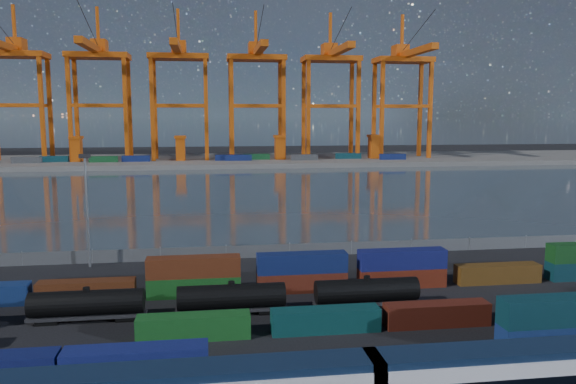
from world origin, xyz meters
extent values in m
plane|color=black|center=(0.00, 0.00, 0.00)|extent=(700.00, 700.00, 0.00)
plane|color=#313D47|center=(0.00, 105.00, 0.01)|extent=(700.00, 700.00, 0.00)
cube|color=#514F4C|center=(0.00, 210.00, 1.00)|extent=(700.00, 70.00, 2.00)
cone|color=#1E2630|center=(-200.00, 1600.00, 260.00)|extent=(1100.00, 1100.00, 520.00)
cone|color=#1E2630|center=(200.00, 1600.00, 230.00)|extent=(1040.00, 1040.00, 460.00)
cone|color=#1E2630|center=(600.00, 1600.00, 190.00)|extent=(960.00, 960.00, 380.00)
cone|color=#1E2630|center=(950.00, 1600.00, 150.00)|extent=(840.00, 840.00, 300.00)
cube|color=#0E1C33|center=(-14.35, -22.04, 5.45)|extent=(26.98, 2.91, 0.54)
cube|color=silver|center=(11.65, -22.04, 3.13)|extent=(26.98, 3.24, 4.10)
cube|color=#0E1C33|center=(11.65, -22.04, 5.45)|extent=(26.98, 2.91, 0.54)
cube|color=black|center=(11.65, -22.04, 3.56)|extent=(27.01, 3.33, 1.08)
cube|color=navy|center=(-18.80, -10.95, 1.31)|extent=(12.12, 2.47, 2.63)
cube|color=navy|center=(20.28, -10.95, 1.31)|extent=(12.12, 2.47, 2.63)
cube|color=#0B303B|center=(20.28, -10.95, 3.94)|extent=(12.12, 2.47, 2.63)
cube|color=#17571F|center=(-14.17, -3.22, 1.22)|extent=(11.22, 2.28, 2.43)
cube|color=#0B3B3C|center=(-0.79, -3.22, 1.22)|extent=(11.22, 2.28, 2.43)
cube|color=#501A10|center=(11.22, -3.22, 1.22)|extent=(11.22, 2.28, 2.43)
cube|color=#45484B|center=(24.59, -3.22, 1.22)|extent=(11.22, 2.28, 2.43)
cube|color=#512410|center=(-27.21, 10.30, 1.23)|extent=(11.38, 2.31, 2.47)
cube|color=#15501A|center=(-14.47, 10.30, 1.23)|extent=(11.38, 2.31, 2.47)
cube|color=#5A2612|center=(-14.47, 10.30, 3.70)|extent=(11.38, 2.31, 2.47)
cube|color=#591E11|center=(-1.00, 10.30, 1.23)|extent=(11.38, 2.31, 2.47)
cube|color=#101D53|center=(-1.00, 10.30, 3.70)|extent=(11.38, 2.31, 2.47)
cube|color=#5F1D0E|center=(12.10, 10.30, 1.23)|extent=(11.38, 2.31, 2.47)
cube|color=navy|center=(12.10, 10.30, 3.70)|extent=(11.38, 2.31, 2.47)
cube|color=#563611|center=(25.37, 10.30, 1.23)|extent=(11.38, 2.31, 2.47)
cylinder|color=black|center=(-25.65, 3.07, 2.11)|extent=(11.93, 2.66, 2.66)
cylinder|color=black|center=(-25.65, 3.07, 3.58)|extent=(0.73, 0.73, 0.46)
cube|color=black|center=(-25.65, 3.07, 0.64)|extent=(12.39, 1.84, 0.37)
cube|color=black|center=(-29.78, 3.07, 0.28)|extent=(2.29, 1.65, 0.55)
cube|color=black|center=(-21.52, 3.07, 0.28)|extent=(2.29, 1.65, 0.55)
cylinder|color=black|center=(-10.15, 3.07, 2.11)|extent=(11.93, 2.66, 2.66)
cylinder|color=black|center=(-10.15, 3.07, 3.58)|extent=(0.73, 0.73, 0.46)
cube|color=black|center=(-10.15, 3.07, 0.64)|extent=(12.39, 1.84, 0.37)
cube|color=black|center=(-14.28, 3.07, 0.28)|extent=(2.29, 1.65, 0.55)
cube|color=black|center=(-6.02, 3.07, 0.28)|extent=(2.29, 1.65, 0.55)
cylinder|color=black|center=(5.35, 3.07, 2.11)|extent=(11.93, 2.66, 2.66)
cylinder|color=black|center=(5.35, 3.07, 3.58)|extent=(0.73, 0.73, 0.46)
cube|color=black|center=(5.35, 3.07, 0.64)|extent=(12.39, 1.84, 0.37)
cube|color=black|center=(1.22, 3.07, 0.28)|extent=(2.29, 1.65, 0.55)
cube|color=black|center=(9.48, 3.07, 0.28)|extent=(2.29, 1.65, 0.55)
cube|color=#595B5E|center=(0.00, 28.00, 1.00)|extent=(160.00, 0.06, 2.00)
cylinder|color=slate|center=(-40.00, 28.00, 1.10)|extent=(0.12, 0.12, 2.20)
cylinder|color=slate|center=(-30.00, 28.00, 1.10)|extent=(0.12, 0.12, 2.20)
cylinder|color=slate|center=(-20.00, 28.00, 1.10)|extent=(0.12, 0.12, 2.20)
cylinder|color=slate|center=(-10.00, 28.00, 1.10)|extent=(0.12, 0.12, 2.20)
cylinder|color=slate|center=(0.00, 28.00, 1.10)|extent=(0.12, 0.12, 2.20)
cylinder|color=slate|center=(10.00, 28.00, 1.10)|extent=(0.12, 0.12, 2.20)
cylinder|color=slate|center=(20.00, 28.00, 1.10)|extent=(0.12, 0.12, 2.20)
cylinder|color=slate|center=(30.00, 28.00, 1.10)|extent=(0.12, 0.12, 2.20)
cylinder|color=slate|center=(40.00, 28.00, 1.10)|extent=(0.12, 0.12, 2.20)
cylinder|color=slate|center=(-30.00, 26.00, 8.00)|extent=(0.36, 0.36, 16.00)
cube|color=black|center=(-30.00, 26.00, 16.30)|extent=(1.60, 0.40, 0.60)
cube|color=#C64E0E|center=(-83.22, 198.57, 24.10)|extent=(1.71, 1.71, 48.20)
cube|color=#C64E0E|center=(-83.22, 211.43, 24.10)|extent=(1.71, 1.71, 48.20)
cube|color=#C64E0E|center=(-95.00, 198.57, 26.51)|extent=(23.56, 1.50, 1.50)
cube|color=#C64E0E|center=(-95.00, 211.43, 26.51)|extent=(23.56, 1.50, 1.50)
cube|color=#C64E0E|center=(-95.00, 205.00, 48.20)|extent=(26.78, 15.00, 2.36)
cube|color=#C64E0E|center=(-95.00, 192.15, 50.34)|extent=(3.21, 51.41, 2.68)
cube|color=#C64E0E|center=(-95.00, 209.28, 53.02)|extent=(6.43, 8.57, 5.36)
cube|color=#C64E0E|center=(-95.00, 207.14, 61.05)|extent=(1.29, 1.29, 17.14)
cylinder|color=black|center=(-95.00, 189.58, 57.84)|extent=(0.26, 44.09, 14.54)
cube|color=#C64E0E|center=(-71.78, 198.57, 24.10)|extent=(1.71, 1.71, 48.20)
cube|color=#C64E0E|center=(-71.78, 211.43, 24.10)|extent=(1.71, 1.71, 48.20)
cube|color=#C64E0E|center=(-48.22, 198.57, 24.10)|extent=(1.71, 1.71, 48.20)
cube|color=#C64E0E|center=(-48.22, 211.43, 24.10)|extent=(1.71, 1.71, 48.20)
cube|color=#C64E0E|center=(-60.00, 198.57, 26.51)|extent=(23.56, 1.50, 1.50)
cube|color=#C64E0E|center=(-60.00, 211.43, 26.51)|extent=(23.56, 1.50, 1.50)
cube|color=#C64E0E|center=(-60.00, 205.00, 48.20)|extent=(26.78, 15.00, 2.36)
cube|color=#C64E0E|center=(-60.00, 192.15, 50.34)|extent=(3.21, 51.41, 2.68)
cube|color=#C64E0E|center=(-60.00, 209.28, 53.02)|extent=(6.43, 8.57, 5.36)
cube|color=#C64E0E|center=(-60.00, 207.14, 61.05)|extent=(1.29, 1.29, 17.14)
cylinder|color=black|center=(-60.00, 189.58, 57.84)|extent=(0.26, 44.09, 14.54)
cube|color=#C64E0E|center=(-36.78, 198.57, 24.10)|extent=(1.71, 1.71, 48.20)
cube|color=#C64E0E|center=(-36.78, 211.43, 24.10)|extent=(1.71, 1.71, 48.20)
cube|color=#C64E0E|center=(-13.22, 198.57, 24.10)|extent=(1.71, 1.71, 48.20)
cube|color=#C64E0E|center=(-13.22, 211.43, 24.10)|extent=(1.71, 1.71, 48.20)
cube|color=#C64E0E|center=(-25.00, 198.57, 26.51)|extent=(23.56, 1.50, 1.50)
cube|color=#C64E0E|center=(-25.00, 211.43, 26.51)|extent=(23.56, 1.50, 1.50)
cube|color=#C64E0E|center=(-25.00, 205.00, 48.20)|extent=(26.78, 15.00, 2.36)
cube|color=#C64E0E|center=(-25.00, 192.15, 50.34)|extent=(3.21, 51.41, 2.68)
cube|color=#C64E0E|center=(-25.00, 209.28, 53.02)|extent=(6.43, 8.57, 5.36)
cube|color=#C64E0E|center=(-25.00, 207.14, 61.05)|extent=(1.29, 1.29, 17.14)
cylinder|color=black|center=(-25.00, 189.58, 57.84)|extent=(0.26, 44.09, 14.54)
cube|color=#C64E0E|center=(-1.78, 198.57, 24.10)|extent=(1.71, 1.71, 48.20)
cube|color=#C64E0E|center=(-1.78, 211.43, 24.10)|extent=(1.71, 1.71, 48.20)
cube|color=#C64E0E|center=(21.78, 198.57, 24.10)|extent=(1.71, 1.71, 48.20)
cube|color=#C64E0E|center=(21.78, 211.43, 24.10)|extent=(1.71, 1.71, 48.20)
cube|color=#C64E0E|center=(10.00, 198.57, 26.51)|extent=(23.56, 1.50, 1.50)
cube|color=#C64E0E|center=(10.00, 211.43, 26.51)|extent=(23.56, 1.50, 1.50)
cube|color=#C64E0E|center=(10.00, 205.00, 48.20)|extent=(26.78, 15.00, 2.36)
cube|color=#C64E0E|center=(10.00, 192.15, 50.34)|extent=(3.21, 51.41, 2.68)
cube|color=#C64E0E|center=(10.00, 209.28, 53.02)|extent=(6.43, 8.57, 5.36)
cube|color=#C64E0E|center=(10.00, 207.14, 61.05)|extent=(1.29, 1.29, 17.14)
cylinder|color=black|center=(10.00, 189.58, 57.84)|extent=(0.26, 44.09, 14.54)
cube|color=#C64E0E|center=(33.22, 198.57, 24.10)|extent=(1.71, 1.71, 48.20)
cube|color=#C64E0E|center=(33.22, 211.43, 24.10)|extent=(1.71, 1.71, 48.20)
cube|color=#C64E0E|center=(56.78, 198.57, 24.10)|extent=(1.71, 1.71, 48.20)
cube|color=#C64E0E|center=(56.78, 211.43, 24.10)|extent=(1.71, 1.71, 48.20)
cube|color=#C64E0E|center=(45.00, 198.57, 26.51)|extent=(23.56, 1.50, 1.50)
cube|color=#C64E0E|center=(45.00, 211.43, 26.51)|extent=(23.56, 1.50, 1.50)
cube|color=#C64E0E|center=(45.00, 205.00, 48.20)|extent=(26.78, 15.00, 2.36)
cube|color=#C64E0E|center=(45.00, 192.15, 50.34)|extent=(3.21, 51.41, 2.68)
cube|color=#C64E0E|center=(45.00, 209.28, 53.02)|extent=(6.43, 8.57, 5.36)
cube|color=#C64E0E|center=(45.00, 207.14, 61.05)|extent=(1.29, 1.29, 17.14)
cylinder|color=black|center=(45.00, 189.58, 57.84)|extent=(0.26, 44.09, 14.54)
cube|color=#C64E0E|center=(68.22, 198.57, 24.10)|extent=(1.71, 1.71, 48.20)
cube|color=#C64E0E|center=(68.22, 211.43, 24.10)|extent=(1.71, 1.71, 48.20)
cube|color=#C64E0E|center=(91.78, 198.57, 24.10)|extent=(1.71, 1.71, 48.20)
cube|color=#C64E0E|center=(91.78, 211.43, 24.10)|extent=(1.71, 1.71, 48.20)
cube|color=#C64E0E|center=(80.00, 198.57, 26.51)|extent=(23.56, 1.50, 1.50)
cube|color=#C64E0E|center=(80.00, 211.43, 26.51)|extent=(23.56, 1.50, 1.50)
cube|color=#C64E0E|center=(80.00, 205.00, 48.20)|extent=(26.78, 15.00, 2.36)
cube|color=#C64E0E|center=(80.00, 192.15, 50.34)|extent=(3.21, 51.41, 2.68)
cube|color=#C64E0E|center=(80.00, 209.28, 53.02)|extent=(6.43, 8.57, 5.36)
cube|color=#C64E0E|center=(80.00, 207.14, 61.05)|extent=(1.29, 1.29, 17.14)
cylinder|color=black|center=(80.00, 189.58, 57.84)|extent=(0.26, 44.09, 14.54)
cube|color=navy|center=(0.66, 194.68, 3.30)|extent=(12.00, 2.44, 2.60)
cube|color=navy|center=(71.34, 190.93, 3.30)|extent=(12.00, 2.44, 2.60)
cube|color=navy|center=(-3.64, 196.08, 3.30)|extent=(12.00, 2.44, 2.60)
cube|color=#0C3842|center=(-79.29, 198.48, 3.30)|extent=(12.00, 2.44, 2.60)
cube|color=#3F4244|center=(-89.24, 193.73, 3.30)|extent=(12.00, 2.44, 2.60)
cube|color=#3F4244|center=(30.38, 192.70, 3.30)|extent=(12.00, 2.44, 2.60)
cube|color=#144C23|center=(-57.75, 194.20, 3.30)|extent=(12.00, 2.44, 2.60)
cube|color=navy|center=(-44.16, 195.53, 3.30)|extent=(12.00, 2.44, 2.60)
cube|color=#144C23|center=(9.34, 199.48, 3.30)|extent=(12.00, 2.44, 2.60)
cube|color=#0C3842|center=(52.41, 198.83, 3.30)|extent=(12.00, 2.44, 2.60)
cube|color=#C64E0E|center=(-70.00, 200.00, 7.00)|extent=(4.00, 6.00, 10.00)
cube|color=#C64E0E|center=(-70.00, 200.00, 12.50)|extent=(5.00, 7.00, 1.20)
cube|color=#C64E0E|center=(-25.00, 200.00, 7.00)|extent=(4.00, 6.00, 10.00)
cube|color=#C64E0E|center=(-25.00, 200.00, 12.50)|extent=(5.00, 7.00, 1.20)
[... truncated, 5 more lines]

